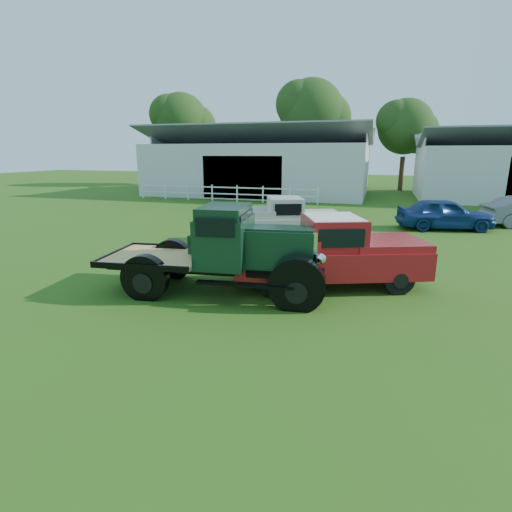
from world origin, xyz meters
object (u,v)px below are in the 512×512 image
(vintage_flatbed, at_px, (221,250))
(red_pickup, at_px, (328,251))
(misc_car_blue, at_px, (445,214))
(white_pickup, at_px, (283,220))

(vintage_flatbed, height_order, red_pickup, vintage_flatbed)
(red_pickup, relative_size, misc_car_blue, 1.23)
(red_pickup, xyz_separation_m, misc_car_blue, (4.30, 9.97, -0.24))
(vintage_flatbed, distance_m, misc_car_blue, 13.25)
(red_pickup, relative_size, white_pickup, 1.10)
(vintage_flatbed, xyz_separation_m, misc_car_blue, (6.89, 11.31, -0.41))
(red_pickup, distance_m, misc_car_blue, 10.86)
(red_pickup, height_order, white_pickup, red_pickup)
(red_pickup, distance_m, white_pickup, 5.69)
(white_pickup, bearing_deg, red_pickup, -85.64)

